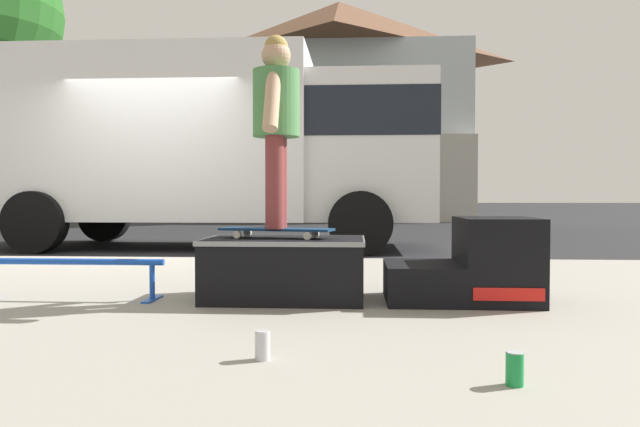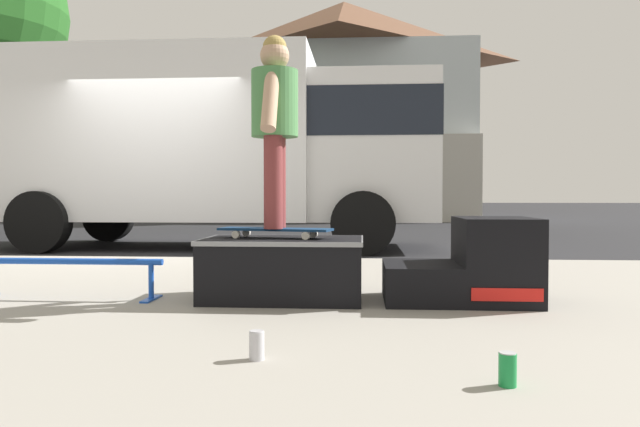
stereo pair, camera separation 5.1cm
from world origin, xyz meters
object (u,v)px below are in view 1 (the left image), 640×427
Objects in this scene: grind_rail at (66,269)px; skater_kid at (276,115)px; skateboard at (276,230)px; soda_can at (515,369)px; box_truck at (216,142)px; skate_box at (285,267)px; soda_can_b at (263,345)px; kicker_ramp at (473,267)px.

grind_rail is 1.78m from skater_kid.
skateboard reaches higher than soda_can.
soda_can is (1.13, -1.77, -1.19)m from skater_kid.
soda_can is at bearing -68.27° from box_truck.
box_truck is at bearing 92.99° from grind_rail.
soda_can_b is at bearing -86.76° from skate_box.
grind_rail is at bearing -178.14° from kicker_ramp.
skater_kid is 2.42m from soda_can.
box_truck is at bearing 119.49° from kicker_ramp.
box_truck reaches higher than grind_rail.
grind_rail is 2.11m from soda_can_b.
soda_can_b is at bearing -41.54° from grind_rail.
soda_can_b is (0.14, -1.49, -1.19)m from skater_kid.
soda_can_b is at bearing -128.59° from kicker_ramp.
box_truck is at bearing 107.72° from skateboard.
kicker_ramp reaches higher than skate_box.
skater_kid is at bearing -72.28° from box_truck.
kicker_ramp is 6.33m from box_truck.
soda_can is 7.84m from box_truck.
grind_rail is 1.04× the size of skater_kid.
skater_kid is 10.37× the size of soda_can_b.
box_truck is (-2.85, 7.15, 1.52)m from soda_can.
soda_can_b is (1.57, -1.39, -0.14)m from grind_rail.
grind_rail reaches higher than soda_can_b.
skate_box is 8.59× the size of soda_can_b.
skate_box reaches higher than soda_can.
skateboard reaches higher than soda_can_b.
box_truck reaches higher than soda_can.
skateboard is 1.55m from soda_can_b.
skateboard is at bearing 122.53° from soda_can.
kicker_ramp is 7.82× the size of soda_can.
skater_kid is 0.19× the size of box_truck.
skate_box is 0.83× the size of skater_kid.
skater_kid is (1.43, 0.10, 1.05)m from grind_rail.
skateboard is at bearing -72.28° from box_truck.
skate_box is at bearing 3.46° from grind_rail.
kicker_ramp is at bearing 83.66° from soda_can.
box_truck reaches higher than skater_kid.
soda_can_b is (0.14, -1.49, -0.41)m from skateboard.
skateboard is 5.75m from box_truck.
skater_kid is 1.91m from soda_can_b.
skater_kid is at bearing -90.00° from skateboard.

